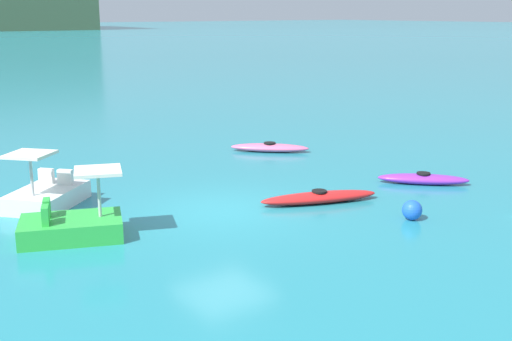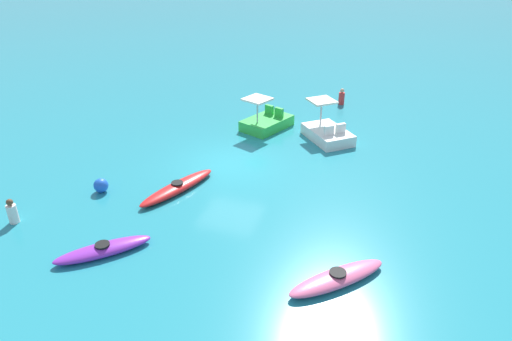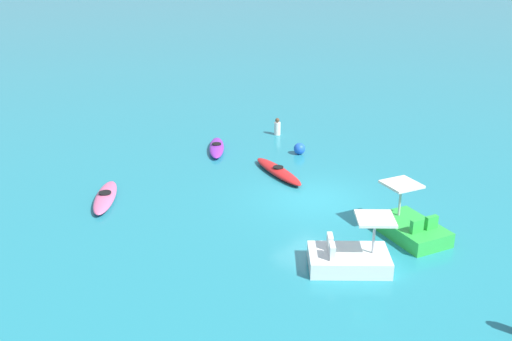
% 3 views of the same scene
% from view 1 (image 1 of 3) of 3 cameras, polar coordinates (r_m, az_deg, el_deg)
% --- Properties ---
extents(ground_plane, '(600.00, 600.00, 0.00)m').
position_cam_1_polar(ground_plane, '(18.11, -2.89, -3.50)').
color(ground_plane, teal).
extents(kayak_red, '(3.52, 1.89, 0.37)m').
position_cam_1_polar(kayak_red, '(18.85, 5.53, -2.34)').
color(kayak_red, red).
rests_on(kayak_red, ground_plane).
extents(kayak_purple, '(2.46, 2.53, 0.37)m').
position_cam_1_polar(kayak_purple, '(21.47, 14.37, -0.72)').
color(kayak_purple, purple).
rests_on(kayak_purple, ground_plane).
extents(kayak_pink, '(2.70, 2.68, 0.37)m').
position_cam_1_polar(kayak_pink, '(25.60, 1.20, 2.01)').
color(kayak_pink, pink).
rests_on(kayak_pink, ground_plane).
extents(pedal_boat_white, '(2.80, 2.69, 1.68)m').
position_cam_1_polar(pedal_boat_white, '(19.32, -17.80, -2.01)').
color(pedal_boat_white, white).
rests_on(pedal_boat_white, ground_plane).
extents(pedal_boat_green, '(2.80, 2.32, 1.68)m').
position_cam_1_polar(pedal_boat_green, '(16.44, -15.76, -4.60)').
color(pedal_boat_green, green).
rests_on(pedal_boat_green, ground_plane).
extents(buoy_blue, '(0.53, 0.53, 0.53)m').
position_cam_1_polar(buoy_blue, '(17.71, 13.46, -3.38)').
color(buoy_blue, blue).
rests_on(buoy_blue, ground_plane).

